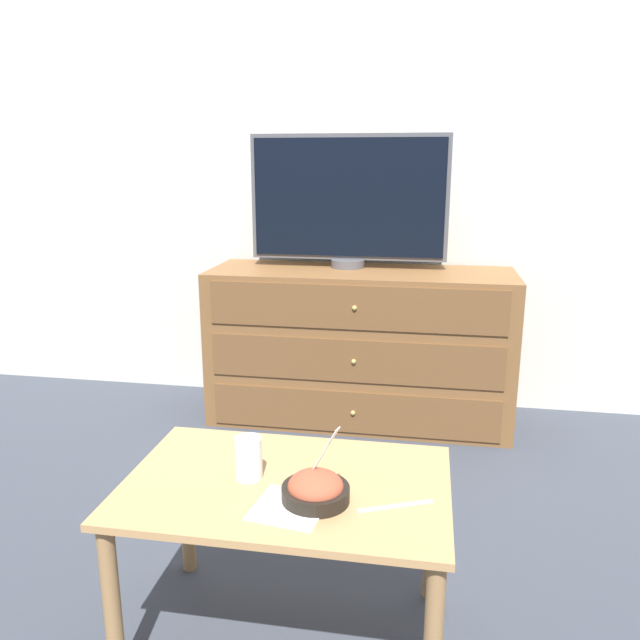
# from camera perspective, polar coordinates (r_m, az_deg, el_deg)

# --- Properties ---
(ground_plane) EXTENTS (12.00, 12.00, 0.00)m
(ground_plane) POSITION_cam_1_polar(r_m,az_deg,el_deg) (3.58, 3.74, -7.05)
(ground_plane) COLOR #383D47
(wall_back) EXTENTS (12.00, 0.05, 2.60)m
(wall_back) POSITION_cam_1_polar(r_m,az_deg,el_deg) (3.36, 4.16, 14.21)
(wall_back) COLOR silver
(wall_back) RESTS_ON ground_plane
(dresser) EXTENTS (1.51, 0.52, 0.78)m
(dresser) POSITION_cam_1_polar(r_m,az_deg,el_deg) (3.19, 3.65, -2.40)
(dresser) COLOR brown
(dresser) RESTS_ON ground_plane
(tv) EXTENTS (0.99, 0.17, 0.66)m
(tv) POSITION_cam_1_polar(r_m,az_deg,el_deg) (3.16, 2.63, 10.88)
(tv) COLOR #515156
(tv) RESTS_ON dresser
(coffee_table) EXTENTS (0.86, 0.56, 0.49)m
(coffee_table) POSITION_cam_1_polar(r_m,az_deg,el_deg) (1.74, -3.02, -16.73)
(coffee_table) COLOR tan
(coffee_table) RESTS_ON ground_plane
(takeout_bowl) EXTENTS (0.17, 0.17, 0.20)m
(takeout_bowl) POSITION_cam_1_polar(r_m,az_deg,el_deg) (1.60, -0.41, -15.24)
(takeout_bowl) COLOR black
(takeout_bowl) RESTS_ON coffee_table
(drink_cup) EXTENTS (0.07, 0.07, 0.12)m
(drink_cup) POSITION_cam_1_polar(r_m,az_deg,el_deg) (1.71, -6.54, -12.64)
(drink_cup) COLOR white
(drink_cup) RESTS_ON coffee_table
(napkin) EXTENTS (0.19, 0.19, 0.00)m
(napkin) POSITION_cam_1_polar(r_m,az_deg,el_deg) (1.59, -2.81, -16.73)
(napkin) COLOR white
(napkin) RESTS_ON coffee_table
(knife) EXTENTS (0.18, 0.09, 0.01)m
(knife) POSITION_cam_1_polar(r_m,az_deg,el_deg) (1.60, 6.89, -16.53)
(knife) COLOR silver
(knife) RESTS_ON coffee_table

